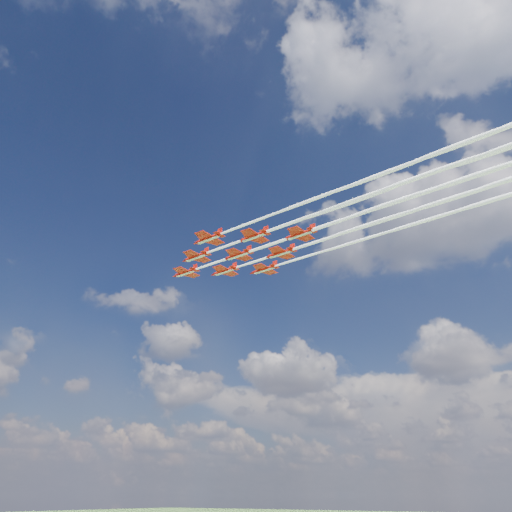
{
  "coord_description": "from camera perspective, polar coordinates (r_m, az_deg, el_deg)",
  "views": [
    {
      "loc": [
        83.38,
        -110.4,
        10.98
      ],
      "look_at": [
        10.07,
        -2.65,
        73.64
      ],
      "focal_mm": 35.0,
      "sensor_mm": 36.0,
      "label": 1
    }
  ],
  "objects": [
    {
      "name": "jet_row2_port",
      "position": [
        116.08,
        22.39,
        9.8
      ],
      "size": [
        160.25,
        12.7,
        2.64
      ],
      "rotation": [
        0.0,
        0.0,
        -0.05
      ],
      "color": "red"
    },
    {
      "name": "jet_row2_starb",
      "position": [
        127.0,
        24.05,
        6.89
      ],
      "size": [
        160.25,
        12.7,
        2.64
      ],
      "rotation": [
        0.0,
        0.0,
        -0.05
      ],
      "color": "red"
    },
    {
      "name": "jet_row3_port",
      "position": [
        109.63,
        26.83,
        13.07
      ],
      "size": [
        160.25,
        12.7,
        2.64
      ],
      "rotation": [
        0.0,
        0.0,
        -0.05
      ],
      "color": "red"
    },
    {
      "name": "jet_lead",
      "position": [
        123.47,
        18.52,
        6.85
      ],
      "size": [
        160.25,
        12.7,
        2.64
      ],
      "rotation": [
        0.0,
        0.0,
        -0.05
      ],
      "color": "red"
    }
  ]
}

